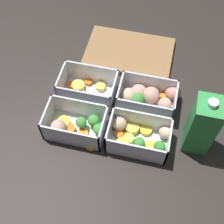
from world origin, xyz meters
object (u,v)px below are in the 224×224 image
container_near_left (76,126)px  container_far_left (87,90)px  container_near_right (139,135)px  container_far_right (148,97)px  juice_carton (202,126)px

container_near_left → container_far_left: (-0.00, 0.13, -0.00)m
container_near_right → container_far_right: bearing=89.1°
container_near_right → juice_carton: juice_carton is taller
container_near_left → juice_carton: 0.33m
container_near_right → juice_carton: bearing=9.5°
container_near_left → container_far_right: bearing=38.1°
container_near_right → container_far_right: size_ratio=0.90×
container_far_right → juice_carton: (0.15, -0.10, 0.07)m
container_near_right → container_far_right: same height
container_near_left → container_near_right: same height
container_far_left → container_near_right: bearing=-33.0°
container_near_right → juice_carton: size_ratio=0.87×
container_near_right → container_near_left: bearing=-176.6°
container_near_left → container_far_left: same height
container_near_left → container_far_right: size_ratio=0.83×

